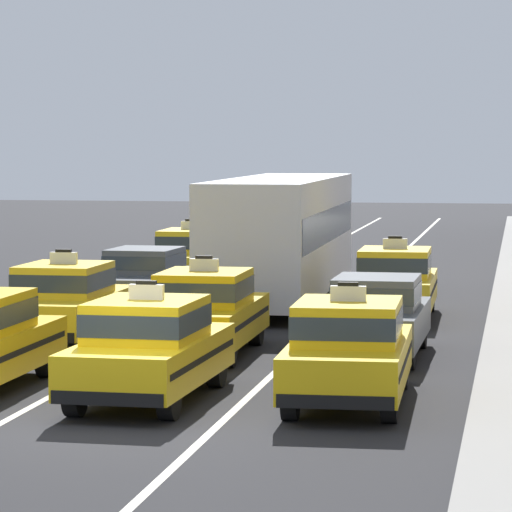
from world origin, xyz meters
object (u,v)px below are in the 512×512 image
at_px(taxi_left_fourth, 192,257).
at_px(sedan_right_second, 377,314).
at_px(taxi_left_second, 66,301).
at_px(taxi_right_nearest, 348,350).
at_px(sedan_left_sixth, 267,233).
at_px(taxi_right_third, 395,282).
at_px(sedan_left_fifth, 242,243).
at_px(taxi_center_nearest, 149,347).
at_px(bus_center_third, 282,232).
at_px(taxi_center_second, 205,311).
at_px(sedan_left_third, 146,278).

bearing_deg(taxi_left_fourth, sedan_right_second, -63.21).
height_order(taxi_left_second, taxi_right_nearest, same).
bearing_deg(sedan_right_second, sedan_left_sixth, 104.48).
bearing_deg(taxi_right_nearest, taxi_left_fourth, 109.97).
bearing_deg(taxi_right_third, sedan_left_fifth, 115.29).
relative_size(taxi_left_second, taxi_center_nearest, 0.99).
bearing_deg(bus_center_third, sedan_left_sixth, 101.13).
distance_m(taxi_left_fourth, taxi_center_second, 13.60).
bearing_deg(taxi_right_third, taxi_center_nearest, -103.96).
distance_m(taxi_left_second, taxi_center_second, 3.39).
relative_size(sedan_left_third, taxi_right_nearest, 0.95).
bearing_deg(sedan_left_third, taxi_right_third, -1.87).
xyz_separation_m(taxi_center_second, taxi_right_nearest, (3.37, -4.91, 0.00)).
distance_m(sedan_left_fifth, taxi_right_nearest, 25.18).
height_order(sedan_left_third, sedan_left_fifth, same).
height_order(taxi_left_second, sedan_left_fifth, taxi_left_second).
bearing_deg(sedan_left_third, taxi_left_fourth, 92.45).
bearing_deg(bus_center_third, sedan_left_third, -134.97).
distance_m(sedan_left_sixth, taxi_center_second, 25.20).
distance_m(taxi_center_nearest, taxi_right_nearest, 3.19).
xyz_separation_m(taxi_center_second, sedan_right_second, (3.33, 0.25, -0.03)).
xyz_separation_m(sedan_left_fifth, taxi_center_nearest, (3.11, -24.69, 0.03)).
relative_size(taxi_right_nearest, taxi_right_third, 1.00).
distance_m(sedan_left_fifth, taxi_right_third, 14.19).
relative_size(taxi_left_second, taxi_right_third, 0.99).
height_order(sedan_left_fifth, sedan_left_sixth, same).
xyz_separation_m(taxi_left_second, sedan_left_fifth, (0.27, 18.31, -0.03)).
bearing_deg(taxi_center_nearest, bus_center_third, 90.96).
xyz_separation_m(sedan_left_sixth, taxi_right_third, (6.21, -18.38, 0.03)).
bearing_deg(sedan_left_third, bus_center_third, 45.03).
bearing_deg(taxi_center_second, taxi_left_second, 160.04).
distance_m(taxi_left_second, taxi_center_nearest, 7.22).
bearing_deg(sedan_left_sixth, sedan_left_third, -89.60).
bearing_deg(taxi_left_second, sedan_left_third, 87.49).
bearing_deg(taxi_center_nearest, sedan_right_second, 60.20).
xyz_separation_m(sedan_left_fifth, taxi_right_nearest, (6.29, -24.38, 0.03)).
bearing_deg(taxi_right_nearest, sedan_left_third, 118.25).
distance_m(sedan_left_third, sedan_left_sixth, 18.18).
bearing_deg(taxi_center_nearest, taxi_left_second, 117.92).
bearing_deg(taxi_left_fourth, bus_center_third, -47.90).
relative_size(taxi_right_nearest, sedan_right_second, 1.07).
distance_m(sedan_left_fifth, sedan_left_sixth, 5.55).
distance_m(taxi_left_second, taxi_right_third, 8.37).
distance_m(sedan_left_fifth, sedan_right_second, 20.20).
bearing_deg(taxi_right_third, bus_center_third, 136.03).
relative_size(sedan_left_fifth, taxi_center_second, 0.95).
bearing_deg(taxi_center_second, taxi_right_third, 64.66).
xyz_separation_m(taxi_center_nearest, bus_center_third, (-0.25, 14.94, 0.94)).
bearing_deg(taxi_left_second, taxi_right_third, 40.86).
height_order(sedan_left_sixth, taxi_center_second, taxi_center_second).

